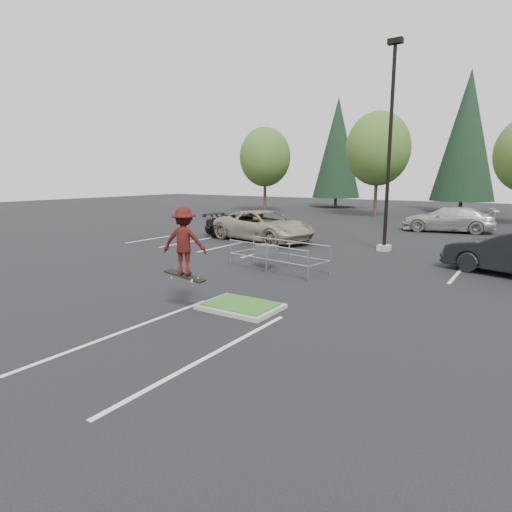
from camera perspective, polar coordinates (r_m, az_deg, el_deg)
The scene contains 13 objects.
ground at distance 12.40m, azimuth -2.06°, elevation -7.03°, with size 120.00×120.00×0.00m, color black.
grass_median at distance 12.37m, azimuth -2.07°, elevation -6.69°, with size 2.20×1.60×0.16m.
stall_lines at distance 18.07m, azimuth 5.50°, elevation -1.44°, with size 22.62×17.60×0.01m.
light_pole at distance 22.56m, azimuth 17.30°, elevation 12.17°, with size 0.70×0.60×10.12m.
decid_a at distance 46.85m, azimuth 1.22°, elevation 12.81°, with size 5.44×5.44×8.91m.
decid_b at distance 42.23m, azimuth 15.93°, elevation 13.29°, with size 5.89×5.89×9.64m.
conif_a at distance 53.94m, azimuth 10.78°, elevation 13.95°, with size 5.72×5.72×13.00m.
conif_b at distance 50.76m, azimuth 26.25°, elevation 14.15°, with size 6.38×6.38×14.50m.
cart_corral at distance 17.49m, azimuth 1.80°, elevation 0.64°, with size 4.30×2.15×1.17m.
skateboarder at distance 11.93m, azimuth -9.61°, elevation 1.90°, with size 1.38×1.14×2.03m.
car_l_tan at distance 25.16m, azimuth 0.98°, elevation 4.04°, with size 2.95×6.39×1.78m, color gray.
car_l_black at distance 26.00m, azimuth -1.82°, elevation 3.93°, with size 2.08×5.11×1.48m, color black.
car_far_silver at distance 32.15m, azimuth 24.31°, elevation 4.48°, with size 2.41×5.92×1.72m, color #B2B3AE.
Camera 1 is at (6.85, -9.63, 3.75)m, focal length 30.00 mm.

